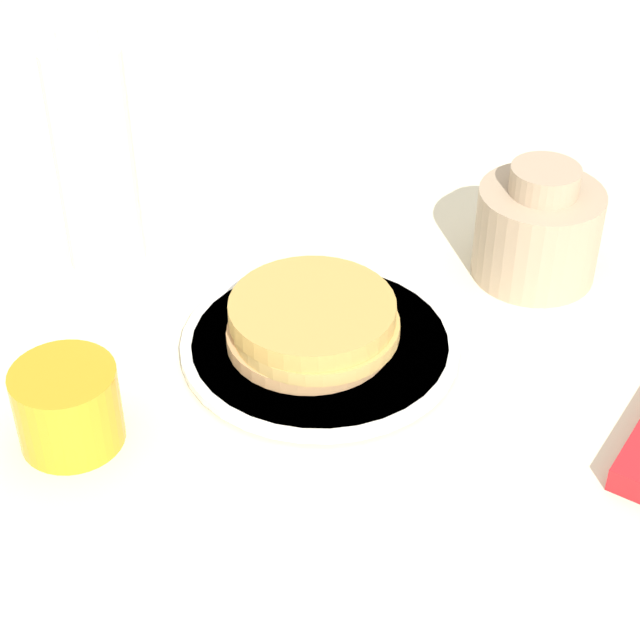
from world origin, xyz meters
TOP-DOWN VIEW (x-y plane):
  - ground_plane at (0.00, 0.00)m, footprint 4.00×4.00m
  - plate at (-0.01, 0.03)m, footprint 0.23×0.23m
  - pancake_stack at (0.00, 0.02)m, footprint 0.14×0.14m
  - juice_glass at (0.18, -0.08)m, footprint 0.08×0.08m
  - cream_jug at (-0.20, 0.14)m, footprint 0.11×0.11m
  - water_bottle_near at (-0.03, -0.21)m, footprint 0.07×0.07m

SIDE VIEW (x-z plane):
  - ground_plane at x=0.00m, z-range 0.00..0.00m
  - plate at x=-0.01m, z-range 0.00..0.01m
  - juice_glass at x=0.18m, z-range 0.00..0.06m
  - pancake_stack at x=0.00m, z-range 0.01..0.05m
  - cream_jug at x=-0.20m, z-range -0.01..0.10m
  - water_bottle_near at x=-0.03m, z-range -0.01..0.22m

